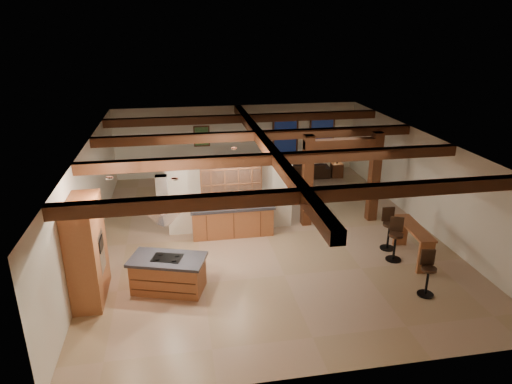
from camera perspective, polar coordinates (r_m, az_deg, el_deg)
ground at (r=13.98m, az=1.23°, el=-5.24°), size 12.00×12.00×0.00m
room_walls at (r=13.30m, az=1.29°, el=1.68°), size 12.00×12.00×12.00m
ceiling_beams at (r=13.02m, az=1.32°, el=5.76°), size 10.00×12.00×0.28m
timber_posts at (r=14.44m, az=10.68°, el=2.78°), size 2.50×0.30×2.90m
partition_wall at (r=13.85m, az=-3.20°, el=-0.56°), size 3.80×0.18×2.20m
pantry_cabinet at (r=11.11m, az=-20.38°, el=-6.91°), size 0.67×1.60×2.40m
back_counter at (r=13.74m, az=-2.95°, el=-3.57°), size 2.50×0.66×0.94m
upper_display_cabinet at (r=13.42m, az=-3.16°, el=2.14°), size 1.80×0.36×0.95m
range_hood at (r=10.63m, az=-11.38°, el=-3.72°), size 1.10×1.10×1.40m
back_windows at (r=19.57m, az=5.97°, el=6.89°), size 2.70×0.07×1.70m
framed_art at (r=18.82m, az=-6.81°, el=6.94°), size 0.65×0.05×0.85m
recessed_cans at (r=10.89m, az=-9.84°, el=3.10°), size 3.16×2.46×0.03m
kitchen_island at (r=11.24m, az=-10.90°, el=-9.98°), size 1.96×1.43×0.87m
dining_table at (r=16.90m, az=-1.63°, el=0.72°), size 2.24×1.62×0.71m
sofa at (r=19.04m, az=6.00°, el=2.78°), size 2.17×0.96×0.62m
microwave at (r=13.57m, az=-0.81°, el=-1.12°), size 0.54×0.42×0.26m
bar_counter at (r=13.06m, az=19.06°, el=-5.36°), size 0.57×1.79×0.93m
side_table at (r=19.26m, az=10.05°, el=2.71°), size 0.51×0.51×0.58m
table_lamp at (r=19.11m, az=10.14°, el=4.21°), size 0.28×0.28×0.33m
bar_stool_a at (r=11.54m, az=20.66°, el=-9.48°), size 0.39×0.40×1.11m
bar_stool_b at (r=12.84m, az=17.02°, el=-5.65°), size 0.45×0.46×1.19m
bar_stool_c at (r=13.41m, az=16.24°, el=-4.41°), size 0.42×0.42×1.20m
dining_chairs at (r=16.81m, az=-1.64°, el=1.57°), size 2.21×2.21×1.21m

